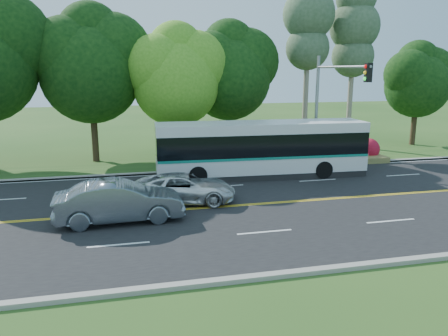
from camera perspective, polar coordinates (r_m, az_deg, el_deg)
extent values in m
plane|color=#264C19|center=(20.41, 3.54, -4.83)|extent=(120.00, 120.00, 0.00)
cube|color=black|center=(20.41, 3.54, -4.80)|extent=(60.00, 14.00, 0.02)
cube|color=gray|center=(27.07, -0.81, -0.23)|extent=(60.00, 0.30, 0.15)
cube|color=gray|center=(14.16, 12.10, -12.97)|extent=(60.00, 0.30, 0.15)
cube|color=#264C19|center=(28.85, -1.60, 0.52)|extent=(60.00, 4.00, 0.10)
cube|color=gold|center=(20.33, 3.60, -4.83)|extent=(57.00, 0.10, 0.00)
cube|color=gold|center=(20.48, 3.48, -4.70)|extent=(57.00, 0.10, 0.00)
cube|color=silver|center=(16.32, -13.61, -9.70)|extent=(2.20, 0.12, 0.00)
cube|color=silver|center=(17.11, 5.32, -8.31)|extent=(2.20, 0.12, 0.00)
cube|color=silver|center=(19.49, 20.95, -6.46)|extent=(2.20, 0.12, 0.00)
cube|color=silver|center=(23.68, -27.03, -3.69)|extent=(2.20, 0.12, 0.00)
cube|color=silver|center=(22.95, -13.59, -3.12)|extent=(2.20, 0.12, 0.00)
cube|color=silver|center=(23.53, -0.08, -2.36)|extent=(2.20, 0.12, 0.00)
cube|color=silver|center=(25.31, 12.14, -1.57)|extent=(2.20, 0.12, 0.00)
cube|color=silver|center=(28.07, 22.35, -0.85)|extent=(2.20, 0.12, 0.00)
cube|color=silver|center=(26.80, -0.67, -0.48)|extent=(57.00, 0.12, 0.00)
cube|color=silver|center=(14.43, 11.57, -12.67)|extent=(57.00, 0.12, 0.00)
sphere|color=black|center=(30.71, -26.78, 14.73)|extent=(5.76, 5.76, 5.76)
cylinder|color=black|center=(30.98, -16.53, 4.14)|extent=(0.44, 0.44, 3.60)
sphere|color=black|center=(30.67, -17.02, 11.74)|extent=(6.60, 6.60, 6.60)
sphere|color=black|center=(30.94, -14.32, 14.35)|extent=(5.28, 5.28, 5.28)
sphere|color=black|center=(30.60, -19.72, 13.73)|extent=(4.95, 4.95, 4.95)
sphere|color=black|center=(31.15, -17.09, 16.31)|extent=(4.29, 4.29, 4.29)
cylinder|color=black|center=(30.19, -6.12, 4.03)|extent=(0.44, 0.44, 3.24)
sphere|color=#42891C|center=(29.86, -6.28, 10.97)|extent=(5.80, 5.80, 5.80)
sphere|color=#42891C|center=(30.33, -3.90, 13.23)|extent=(4.64, 4.64, 4.64)
sphere|color=#42891C|center=(29.53, -8.58, 12.86)|extent=(4.35, 4.35, 4.35)
sphere|color=#42891C|center=(30.28, -6.29, 15.11)|extent=(3.77, 3.77, 3.77)
cylinder|color=black|center=(32.36, 0.61, 4.85)|extent=(0.44, 0.44, 3.42)
sphere|color=black|center=(32.06, 0.62, 11.61)|extent=(6.00, 6.00, 6.00)
sphere|color=black|center=(32.69, 2.87, 13.72)|extent=(4.80, 4.80, 4.80)
sphere|color=black|center=(31.59, -1.46, 13.49)|extent=(4.50, 4.50, 4.50)
sphere|color=black|center=(32.50, 0.64, 15.59)|extent=(3.90, 3.90, 3.90)
cylinder|color=gray|center=(34.01, 10.65, 10.41)|extent=(0.40, 0.40, 9.80)
sphere|color=#375032|center=(34.02, 10.85, 15.13)|extent=(3.23, 3.23, 3.23)
sphere|color=#375032|center=(34.21, 11.03, 19.11)|extent=(3.80, 3.80, 3.80)
cylinder|color=gray|center=(36.25, 16.19, 9.71)|extent=(0.40, 0.40, 9.10)
sphere|color=#375032|center=(36.23, 16.45, 13.81)|extent=(3.23, 3.23, 3.23)
sphere|color=#375032|center=(36.36, 16.68, 17.29)|extent=(3.80, 3.80, 3.80)
cylinder|color=black|center=(39.76, 23.51, 5.01)|extent=(0.44, 0.44, 3.06)
sphere|color=black|center=(39.52, 23.95, 9.82)|extent=(5.20, 5.20, 5.20)
sphere|color=black|center=(40.44, 25.17, 11.23)|extent=(4.16, 4.16, 4.16)
sphere|color=black|center=(38.72, 22.99, 11.22)|extent=(3.90, 3.90, 3.90)
sphere|color=black|center=(39.88, 23.97, 12.65)|extent=(3.38, 3.38, 3.38)
sphere|color=maroon|center=(28.70, 4.60, 1.85)|extent=(1.50, 1.50, 1.50)
sphere|color=maroon|center=(29.01, 6.48, 1.93)|extent=(1.50, 1.50, 1.50)
sphere|color=maroon|center=(29.36, 8.32, 2.00)|extent=(1.50, 1.50, 1.50)
sphere|color=maroon|center=(29.74, 10.12, 2.07)|extent=(1.50, 1.50, 1.50)
sphere|color=maroon|center=(30.15, 11.86, 2.14)|extent=(1.50, 1.50, 1.50)
sphere|color=maroon|center=(30.58, 13.56, 2.21)|extent=(1.50, 1.50, 1.50)
sphere|color=maroon|center=(31.04, 15.22, 2.27)|extent=(1.50, 1.50, 1.50)
sphere|color=maroon|center=(31.52, 16.82, 2.32)|extent=(1.50, 1.50, 1.50)
sphere|color=maroon|center=(32.03, 18.37, 2.38)|extent=(1.50, 1.50, 1.50)
cube|color=olive|center=(30.95, 17.48, 1.05)|extent=(3.50, 1.40, 0.40)
cylinder|color=gray|center=(28.75, 11.96, 7.17)|extent=(0.20, 0.20, 7.00)
cylinder|color=gray|center=(25.95, 15.11, 12.64)|extent=(0.14, 6.00, 0.14)
cube|color=black|center=(23.51, 18.33, 11.74)|extent=(0.32, 0.28, 0.95)
sphere|color=red|center=(23.42, 18.02, 12.50)|extent=(0.18, 0.18, 0.18)
sphere|color=yellow|center=(23.42, 17.97, 11.76)|extent=(0.18, 0.18, 0.18)
sphere|color=#19D833|center=(23.43, 17.92, 11.03)|extent=(0.18, 0.18, 0.18)
cube|color=silver|center=(25.65, 4.87, 0.82)|extent=(12.24, 3.13, 1.00)
cube|color=black|center=(25.44, 4.91, 3.31)|extent=(12.18, 3.17, 1.25)
cube|color=silver|center=(25.31, 4.95, 5.34)|extent=(12.24, 3.13, 0.56)
cube|color=#0D7764|center=(25.56, 4.88, 1.79)|extent=(12.18, 3.18, 0.14)
cube|color=black|center=(24.53, -8.83, 3.07)|extent=(0.17, 2.37, 1.72)
cube|color=#19E54C|center=(24.38, -8.89, 5.33)|extent=(0.12, 1.55, 0.22)
cube|color=black|center=(25.80, 4.84, -0.65)|extent=(12.24, 3.03, 0.35)
cylinder|color=black|center=(23.82, -3.42, -0.95)|extent=(1.02, 0.33, 1.01)
cylinder|color=black|center=(26.16, -4.09, 0.29)|extent=(1.02, 0.33, 1.01)
cylinder|color=black|center=(25.73, 12.89, -0.22)|extent=(1.02, 0.33, 1.01)
cylinder|color=black|center=(27.91, 10.93, 0.88)|extent=(1.02, 0.33, 1.01)
imported|color=slate|center=(18.43, -13.49, -4.27)|extent=(5.25, 2.02, 1.70)
imported|color=silver|center=(20.68, -5.20, -2.62)|extent=(5.19, 3.16, 1.35)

